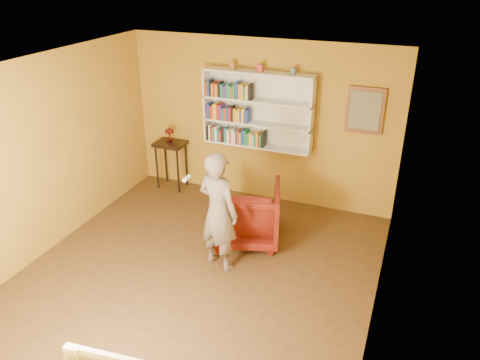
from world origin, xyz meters
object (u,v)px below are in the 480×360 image
bookshelf (259,109)px  armchair (246,213)px  console_table (171,150)px  ruby_lustre (169,132)px  person (218,212)px

bookshelf → armchair: bookshelf is taller
console_table → ruby_lustre: ruby_lustre is taller
ruby_lustre → armchair: ruby_lustre is taller
bookshelf → person: 2.19m
console_table → armchair: size_ratio=0.89×
ruby_lustre → person: 2.59m
bookshelf → person: bookshelf is taller
bookshelf → console_table: (-1.58, -0.16, -0.88)m
bookshelf → armchair: size_ratio=1.84×
bookshelf → armchair: bearing=-77.5°
armchair → person: size_ratio=0.59×
console_table → armchair: (1.87, -1.15, -0.27)m
ruby_lustre → person: size_ratio=0.15×
console_table → armchair: 2.22m
console_table → person: size_ratio=0.52×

